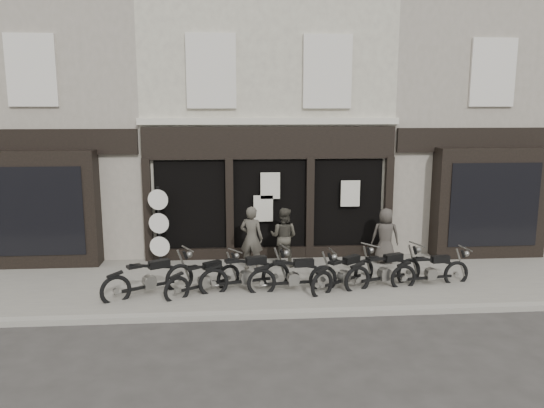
{
  "coord_description": "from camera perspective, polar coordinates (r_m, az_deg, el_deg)",
  "views": [
    {
      "loc": [
        -1.09,
        -11.95,
        4.44
      ],
      "look_at": [
        -0.04,
        1.6,
        1.95
      ],
      "focal_mm": 35.0,
      "sensor_mm": 36.0,
      "label": 1
    }
  ],
  "objects": [
    {
      "name": "pavement",
      "position": [
        13.62,
        0.41,
        -8.36
      ],
      "size": [
        30.0,
        4.2,
        0.12
      ],
      "primitive_type": "cube",
      "color": "slate",
      "rests_on": "ground_plane"
    },
    {
      "name": "man_left",
      "position": [
        14.19,
        -2.22,
        -3.69
      ],
      "size": [
        0.73,
        0.6,
        1.73
      ],
      "primitive_type": "imported",
      "rotation": [
        0.0,
        0.0,
        2.8
      ],
      "color": "#413E36",
      "rests_on": "pavement"
    },
    {
      "name": "motorcycle_3",
      "position": [
        12.77,
        2.36,
        -7.96
      ],
      "size": [
        2.2,
        0.6,
        1.05
      ],
      "rotation": [
        0.0,
        0.0,
        0.1
      ],
      "color": "black",
      "rests_on": "ground"
    },
    {
      "name": "motorcycle_0",
      "position": [
        12.82,
        -13.01,
        -8.09
      ],
      "size": [
        2.07,
        1.38,
        1.09
      ],
      "rotation": [
        0.0,
        0.0,
        0.52
      ],
      "color": "black",
      "rests_on": "ground"
    },
    {
      "name": "motorcycle_4",
      "position": [
        13.07,
        7.8,
        -7.64
      ],
      "size": [
        1.89,
        1.49,
        1.04
      ],
      "rotation": [
        0.0,
        0.0,
        0.62
      ],
      "color": "black",
      "rests_on": "ground"
    },
    {
      "name": "advert_sign_post",
      "position": [
        14.87,
        -12.04,
        -2.7
      ],
      "size": [
        0.56,
        0.36,
        2.32
      ],
      "rotation": [
        0.0,
        0.0,
        -0.17
      ],
      "color": "black",
      "rests_on": "ground"
    },
    {
      "name": "motorcycle_5",
      "position": [
        13.38,
        12.01,
        -7.29
      ],
      "size": [
        2.14,
        1.07,
        1.08
      ],
      "rotation": [
        0.0,
        0.0,
        0.35
      ],
      "color": "black",
      "rests_on": "ground"
    },
    {
      "name": "ground_plane",
      "position": [
        12.79,
        0.76,
        -9.91
      ],
      "size": [
        90.0,
        90.0,
        0.0
      ],
      "primitive_type": "plane",
      "color": "#2D2B28",
      "rests_on": "ground"
    },
    {
      "name": "motorcycle_1",
      "position": [
        12.74,
        -7.28,
        -8.19
      ],
      "size": [
        1.82,
        1.4,
        1.0
      ],
      "rotation": [
        0.0,
        0.0,
        0.61
      ],
      "color": "black",
      "rests_on": "ground"
    },
    {
      "name": "neighbour_right",
      "position": [
        19.34,
        18.43,
        8.69
      ],
      "size": [
        5.6,
        6.73,
        8.34
      ],
      "color": "gray",
      "rests_on": "ground"
    },
    {
      "name": "man_centre",
      "position": [
        14.6,
        1.26,
        -3.52
      ],
      "size": [
        0.97,
        0.88,
        1.62
      ],
      "primitive_type": "imported",
      "rotation": [
        0.0,
        0.0,
        2.71
      ],
      "color": "#3C3930",
      "rests_on": "pavement"
    },
    {
      "name": "man_right",
      "position": [
        15.15,
        12.1,
        -3.35
      ],
      "size": [
        0.83,
        0.61,
        1.56
      ],
      "primitive_type": "imported",
      "rotation": [
        0.0,
        0.0,
        2.98
      ],
      "color": "#3A3530",
      "rests_on": "pavement"
    },
    {
      "name": "kerb",
      "position": [
        11.61,
        1.32,
        -11.74
      ],
      "size": [
        30.0,
        0.25,
        0.13
      ],
      "primitive_type": "cube",
      "color": "gray",
      "rests_on": "ground_plane"
    },
    {
      "name": "motorcycle_6",
      "position": [
        13.75,
        16.74,
        -7.14
      ],
      "size": [
        2.09,
        0.62,
        1.0
      ],
      "rotation": [
        0.0,
        0.0,
        0.15
      ],
      "color": "black",
      "rests_on": "ground"
    },
    {
      "name": "neighbour_left",
      "position": [
        18.61,
        -21.08,
        8.49
      ],
      "size": [
        5.6,
        6.73,
        8.34
      ],
      "color": "gray",
      "rests_on": "ground"
    },
    {
      "name": "central_building",
      "position": [
        17.93,
        -0.95,
        9.25
      ],
      "size": [
        7.3,
        6.22,
        8.34
      ],
      "color": "beige",
      "rests_on": "ground"
    },
    {
      "name": "motorcycle_2",
      "position": [
        12.85,
        -2.78,
        -7.78
      ],
      "size": [
        2.23,
        0.91,
        1.09
      ],
      "rotation": [
        0.0,
        0.0,
        0.26
      ],
      "color": "black",
      "rests_on": "ground"
    }
  ]
}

